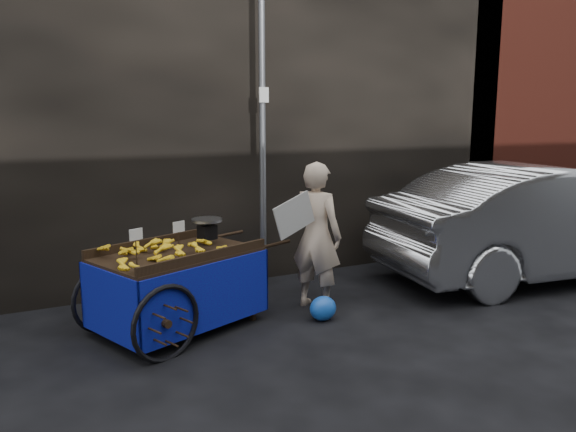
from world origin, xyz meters
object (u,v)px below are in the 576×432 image
plastic_bag (323,308)px  parked_car (545,222)px  banana_cart (173,261)px  vendor (316,235)px

plastic_bag → parked_car: bearing=2.1°
banana_cart → plastic_bag: bearing=-38.1°
parked_car → banana_cart: bearing=93.5°
banana_cart → parked_car: parked_car is taller
banana_cart → vendor: 1.63m
plastic_bag → parked_car: parked_car is taller
banana_cart → plastic_bag: 1.65m
banana_cart → plastic_bag: banana_cart is taller
plastic_bag → parked_car: size_ratio=0.06×
vendor → plastic_bag: bearing=127.3°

